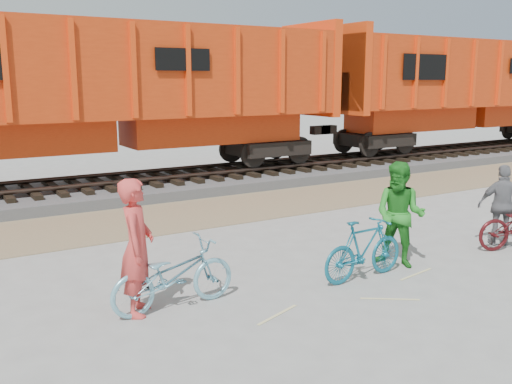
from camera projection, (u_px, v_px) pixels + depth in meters
ground at (302, 285)px, 9.31m from camera, size 120.00×120.00×0.00m
gravel_strip at (170, 217)px, 13.92m from camera, size 120.00×3.00×0.02m
ballast_bed at (123, 188)px, 16.83m from camera, size 120.00×4.00×0.30m
track at (123, 177)px, 16.77m from camera, size 120.00×2.60×0.24m
hopper_car_center at (116, 90)px, 16.23m from camera, size 14.00×3.13×4.65m
hopper_car_right at (466, 87)px, 23.88m from camera, size 14.00×3.13×4.65m
bicycle_blue at (174, 275)px, 8.29m from camera, size 1.97×0.77×1.02m
bicycle_teal at (364, 249)px, 9.52m from camera, size 1.74×0.57×1.03m
person_solo at (137, 247)px, 8.02m from camera, size 0.75×0.85×1.97m
person_man at (400, 215)px, 10.11m from camera, size 1.07×1.15×1.89m
person_woman at (503, 205)px, 11.44m from camera, size 1.01×0.91×1.64m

